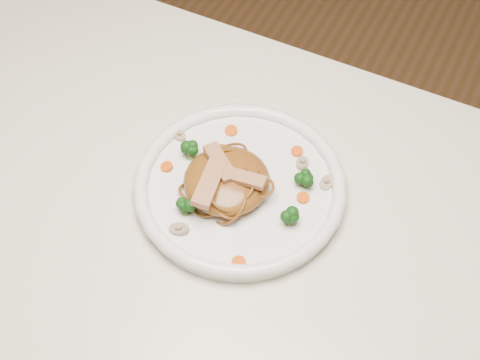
% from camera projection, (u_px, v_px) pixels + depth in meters
% --- Properties ---
extents(table, '(1.20, 0.80, 0.75)m').
position_uv_depth(table, '(219.00, 285.00, 1.00)').
color(table, beige).
rests_on(table, ground).
extents(plate, '(0.36, 0.36, 0.02)m').
position_uv_depth(plate, '(240.00, 189.00, 0.97)').
color(plate, white).
rests_on(plate, table).
extents(noodle_mound, '(0.16, 0.16, 0.04)m').
position_uv_depth(noodle_mound, '(227.00, 180.00, 0.95)').
color(noodle_mound, brown).
rests_on(noodle_mound, plate).
extents(chicken_a, '(0.06, 0.02, 0.01)m').
position_uv_depth(chicken_a, '(244.00, 178.00, 0.93)').
color(chicken_a, tan).
rests_on(chicken_a, noodle_mound).
extents(chicken_b, '(0.06, 0.06, 0.01)m').
position_uv_depth(chicken_b, '(220.00, 163.00, 0.94)').
color(chicken_b, tan).
rests_on(chicken_b, noodle_mound).
extents(chicken_c, '(0.04, 0.08, 0.01)m').
position_uv_depth(chicken_c, '(209.00, 183.00, 0.92)').
color(chicken_c, tan).
rests_on(chicken_c, noodle_mound).
extents(broccoli_0, '(0.02, 0.02, 0.03)m').
position_uv_depth(broccoli_0, '(305.00, 179.00, 0.96)').
color(broccoli_0, '#0E440E').
rests_on(broccoli_0, plate).
extents(broccoli_1, '(0.03, 0.03, 0.03)m').
position_uv_depth(broccoli_1, '(190.00, 150.00, 0.98)').
color(broccoli_1, '#0E440E').
rests_on(broccoli_1, plate).
extents(broccoli_2, '(0.03, 0.03, 0.03)m').
position_uv_depth(broccoli_2, '(185.00, 206.00, 0.93)').
color(broccoli_2, '#0E440E').
rests_on(broccoli_2, plate).
extents(broccoli_3, '(0.03, 0.03, 0.03)m').
position_uv_depth(broccoli_3, '(290.00, 215.00, 0.92)').
color(broccoli_3, '#0E440E').
rests_on(broccoli_3, plate).
extents(carrot_0, '(0.02, 0.02, 0.00)m').
position_uv_depth(carrot_0, '(297.00, 151.00, 1.00)').
color(carrot_0, '#D83F07').
rests_on(carrot_0, plate).
extents(carrot_1, '(0.02, 0.02, 0.00)m').
position_uv_depth(carrot_1, '(167.00, 167.00, 0.98)').
color(carrot_1, '#D83F07').
rests_on(carrot_1, plate).
extents(carrot_2, '(0.02, 0.02, 0.00)m').
position_uv_depth(carrot_2, '(303.00, 198.00, 0.95)').
color(carrot_2, '#D83F07').
rests_on(carrot_2, plate).
extents(carrot_3, '(0.02, 0.02, 0.00)m').
position_uv_depth(carrot_3, '(231.00, 131.00, 1.02)').
color(carrot_3, '#D83F07').
rests_on(carrot_3, plate).
extents(carrot_4, '(0.02, 0.02, 0.00)m').
position_uv_depth(carrot_4, '(239.00, 262.00, 0.89)').
color(carrot_4, '#D83F07').
rests_on(carrot_4, plate).
extents(mushroom_0, '(0.03, 0.03, 0.01)m').
position_uv_depth(mushroom_0, '(179.00, 229.00, 0.92)').
color(mushroom_0, tan).
rests_on(mushroom_0, plate).
extents(mushroom_1, '(0.03, 0.03, 0.01)m').
position_uv_depth(mushroom_1, '(326.00, 183.00, 0.97)').
color(mushroom_1, tan).
rests_on(mushroom_1, plate).
extents(mushroom_2, '(0.03, 0.03, 0.01)m').
position_uv_depth(mushroom_2, '(180.00, 136.00, 1.02)').
color(mushroom_2, tan).
rests_on(mushroom_2, plate).
extents(mushroom_3, '(0.03, 0.03, 0.01)m').
position_uv_depth(mushroom_3, '(302.00, 163.00, 0.99)').
color(mushroom_3, tan).
rests_on(mushroom_3, plate).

